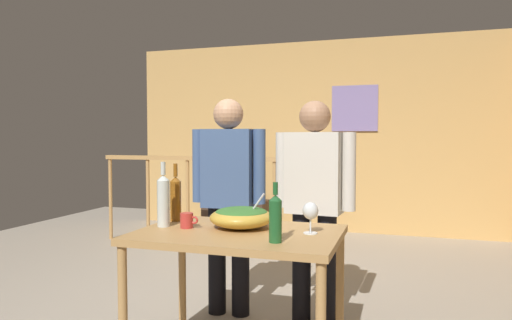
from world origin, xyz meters
name	(u,v)px	position (x,y,z in m)	size (l,w,h in m)	color
ground_plane	(234,308)	(0.00, 0.00, 0.00)	(8.25, 8.25, 0.00)	#9E9384
back_wall	(312,136)	(0.00, 3.17, 1.32)	(5.19, 0.10, 2.64)	tan
framed_picture	(355,108)	(0.60, 3.11, 1.70)	(0.61, 0.03, 0.62)	#7F6FA8
stair_railing	(245,190)	(-0.52, 1.79, 0.69)	(2.82, 0.10, 1.13)	#B2844C
tv_console	(236,215)	(-1.01, 2.82, 0.21)	(0.90, 0.40, 0.43)	#38281E
flat_screen_tv	(235,183)	(-1.01, 2.79, 0.67)	(0.57, 0.12, 0.41)	black
serving_table	(238,246)	(0.32, -0.79, 0.68)	(1.15, 0.78, 0.77)	#B2844C
salad_bowl	(241,216)	(0.31, -0.69, 0.83)	(0.38, 0.38, 0.21)	gold
wine_glass	(311,212)	(0.73, -0.73, 0.89)	(0.09, 0.09, 0.18)	silver
wine_bottle_green	(275,217)	(0.60, -1.00, 0.89)	(0.07, 0.07, 0.31)	#1E5628
wine_bottle_clear	(163,200)	(-0.15, -0.79, 0.93)	(0.07, 0.07, 0.39)	silver
wine_bottle_amber	(176,198)	(-0.17, -0.60, 0.92)	(0.07, 0.07, 0.37)	brown
mug_red	(187,220)	(0.00, -0.79, 0.81)	(0.11, 0.08, 0.09)	#B7332D
person_standing_left	(229,189)	(0.01, -0.12, 0.92)	(0.55, 0.25, 1.58)	black
person_standing_right	(314,195)	(0.64, -0.12, 0.91)	(0.56, 0.25, 1.55)	black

